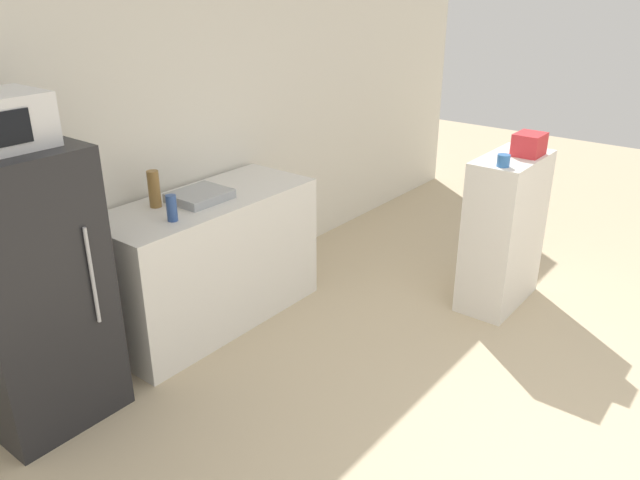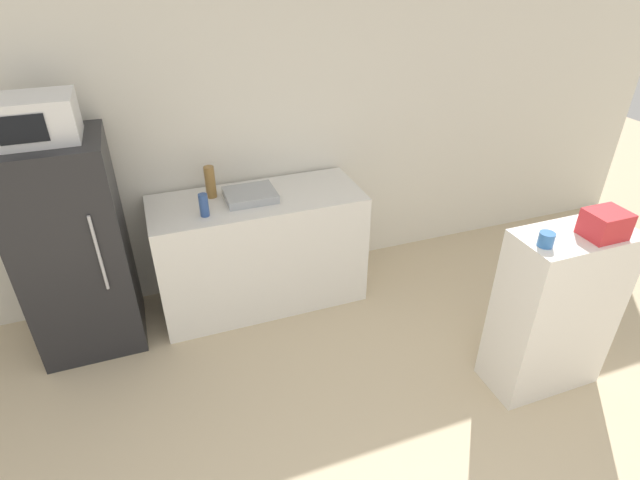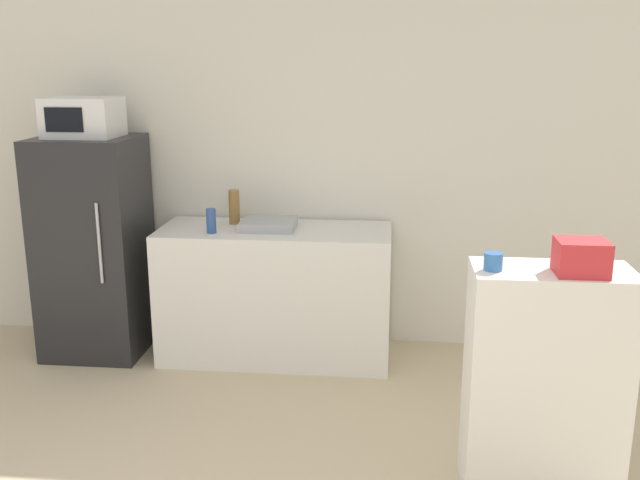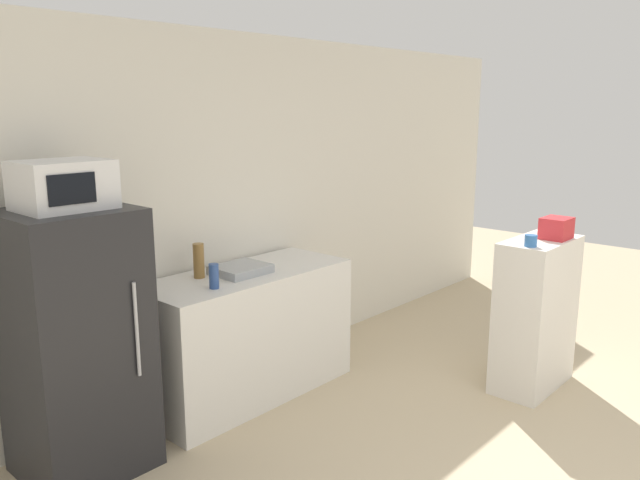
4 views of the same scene
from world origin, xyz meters
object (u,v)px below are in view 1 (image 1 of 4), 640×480
object	(u,v)px
basket	(529,144)
refrigerator	(28,291)
jar	(503,161)
bottle_short	(172,208)
bottle_tall	(154,189)

from	to	relation	value
basket	refrigerator	bearing A→B (deg)	152.02
refrigerator	jar	distance (m)	2.97
bottle_short	basket	bearing A→B (deg)	-34.93
bottle_short	jar	world-z (taller)	jar
basket	jar	world-z (taller)	basket
basket	bottle_tall	bearing A→B (deg)	138.71
bottle_tall	bottle_short	xyz separation A→B (m)	(-0.09, -0.28, -0.04)
refrigerator	bottle_short	bearing A→B (deg)	-8.47
bottle_tall	bottle_short	size ratio (longest dim) A/B	1.46
bottle_tall	jar	world-z (taller)	jar
refrigerator	jar	bearing A→B (deg)	-30.94
basket	jar	bearing A→B (deg)	176.04
bottle_short	jar	bearing A→B (deg)	-40.06
bottle_tall	basket	size ratio (longest dim) A/B	1.08
bottle_tall	jar	bearing A→B (deg)	-47.00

